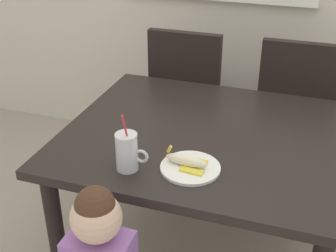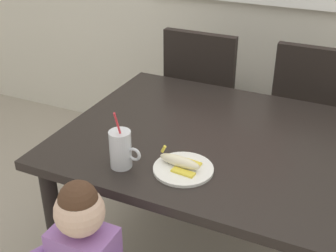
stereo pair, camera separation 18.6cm
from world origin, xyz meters
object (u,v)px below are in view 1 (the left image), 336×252
milk_cup (127,154)px  dining_table (205,150)px  peeled_banana (188,161)px  dining_chair_right (295,107)px  dining_chair_left (189,94)px  snack_plate (190,168)px

milk_cup → dining_table: bearing=60.8°
dining_table → peeled_banana: peeled_banana is taller
dining_chair_right → peeled_banana: dining_chair_right is taller
dining_table → dining_chair_right: size_ratio=1.26×
dining_chair_left → snack_plate: size_ratio=4.17×
dining_chair_left → snack_plate: dining_chair_left is taller
dining_table → dining_chair_left: bearing=111.3°
dining_chair_left → dining_chair_right: same height
milk_cup → peeled_banana: size_ratio=1.43×
dining_chair_left → dining_chair_right: 0.63m
dining_table → snack_plate: size_ratio=5.27×
dining_chair_left → dining_chair_right: bearing=-178.3°
peeled_banana → snack_plate: bearing=-19.6°
dining_chair_right → milk_cup: bearing=63.8°
dining_chair_left → peeled_banana: size_ratio=5.53×
dining_chair_left → milk_cup: milk_cup is taller
peeled_banana → dining_table: bearing=91.2°
milk_cup → peeled_banana: (0.21, 0.08, -0.04)m
dining_chair_left → milk_cup: size_ratio=3.87×
dining_table → milk_cup: bearing=-119.2°
dining_chair_left → milk_cup: 1.14m
dining_chair_right → dining_table: bearing=65.4°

